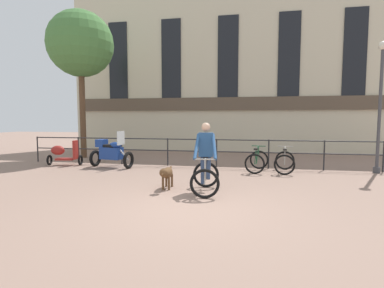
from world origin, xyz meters
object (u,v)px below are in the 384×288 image
(parked_bicycle_mid_left, at_px, (285,162))
(parked_bicycle_near_lamp, at_px, (257,161))
(dog, at_px, (167,174))
(parked_motorcycle, at_px, (111,152))
(cyclist_with_bike, at_px, (206,161))
(street_lamp, at_px, (380,100))
(parked_scooter, at_px, (64,153))

(parked_bicycle_mid_left, bearing_deg, parked_bicycle_near_lamp, 7.04)
(dog, distance_m, parked_motorcycle, 4.13)
(cyclist_with_bike, relative_size, parked_bicycle_near_lamp, 1.41)
(parked_bicycle_mid_left, bearing_deg, street_lamp, -164.59)
(street_lamp, bearing_deg, parked_bicycle_near_lamp, -173.56)
(cyclist_with_bike, relative_size, dog, 1.65)
(parked_bicycle_near_lamp, distance_m, parked_scooter, 7.30)
(cyclist_with_bike, height_order, dog, cyclist_with_bike)
(cyclist_with_bike, bearing_deg, street_lamp, 27.53)
(parked_bicycle_mid_left, relative_size, street_lamp, 0.28)
(parked_bicycle_near_lamp, xyz_separation_m, parked_bicycle_mid_left, (0.91, -0.00, 0.00))
(cyclist_with_bike, bearing_deg, parked_bicycle_near_lamp, 60.26)
(parked_motorcycle, relative_size, street_lamp, 0.39)
(parked_motorcycle, bearing_deg, dog, -124.74)
(cyclist_with_bike, distance_m, street_lamp, 6.52)
(street_lamp, bearing_deg, dog, -150.66)
(cyclist_with_bike, distance_m, dog, 1.07)
(dog, xyz_separation_m, parked_motorcycle, (-2.93, 2.90, 0.16))
(cyclist_with_bike, relative_size, parked_motorcycle, 1.02)
(parked_bicycle_near_lamp, relative_size, parked_bicycle_mid_left, 1.02)
(parked_bicycle_near_lamp, bearing_deg, parked_motorcycle, 11.25)
(parked_motorcycle, height_order, parked_scooter, parked_motorcycle)
(dog, bearing_deg, parked_bicycle_mid_left, 40.64)
(parked_bicycle_near_lamp, relative_size, street_lamp, 0.28)
(cyclist_with_bike, xyz_separation_m, parked_bicycle_near_lamp, (1.33, 3.10, -0.41))
(parked_bicycle_near_lamp, height_order, street_lamp, street_lamp)
(cyclist_with_bike, bearing_deg, parked_bicycle_mid_left, 47.63)
(parked_motorcycle, bearing_deg, parked_bicycle_mid_left, -78.52)
(street_lamp, bearing_deg, cyclist_with_bike, -145.88)
(cyclist_with_bike, height_order, parked_motorcycle, cyclist_with_bike)
(cyclist_with_bike, distance_m, parked_bicycle_mid_left, 3.84)
(parked_bicycle_mid_left, relative_size, parked_scooter, 0.89)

